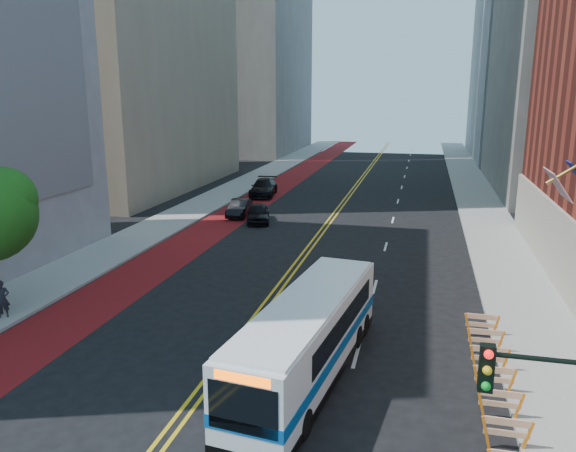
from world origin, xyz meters
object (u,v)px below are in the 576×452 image
(traffic_signal, at_px, (543,424))
(car_c, at_px, (264,188))
(transit_bus, at_px, (309,336))
(car_b, at_px, (239,208))
(pedestrian, at_px, (2,299))
(car_a, at_px, (258,213))

(traffic_signal, xyz_separation_m, car_c, (-17.49, 41.35, -2.92))
(traffic_signal, relative_size, car_c, 0.92)
(transit_bus, relative_size, car_b, 2.67)
(transit_bus, relative_size, pedestrian, 6.49)
(traffic_signal, height_order, car_a, traffic_signal)
(transit_bus, bearing_deg, car_c, 115.66)
(car_c, xyz_separation_m, pedestrian, (-2.75, -32.10, 0.19))
(traffic_signal, relative_size, transit_bus, 0.47)
(car_a, bearing_deg, car_c, 88.59)
(transit_bus, height_order, car_b, transit_bus)
(pedestrian, bearing_deg, transit_bus, -39.55)
(car_c, bearing_deg, pedestrian, -102.39)
(traffic_signal, distance_m, car_c, 44.99)
(traffic_signal, relative_size, car_b, 1.25)
(car_b, relative_size, car_c, 0.74)
(car_b, height_order, car_c, car_c)
(car_a, xyz_separation_m, pedestrian, (-5.47, -21.14, 0.28))
(car_c, bearing_deg, car_b, -93.67)
(transit_bus, distance_m, car_b, 26.85)
(pedestrian, bearing_deg, traffic_signal, -57.14)
(transit_bus, distance_m, car_a, 24.47)
(car_b, xyz_separation_m, car_c, (-0.62, 9.25, 0.13))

